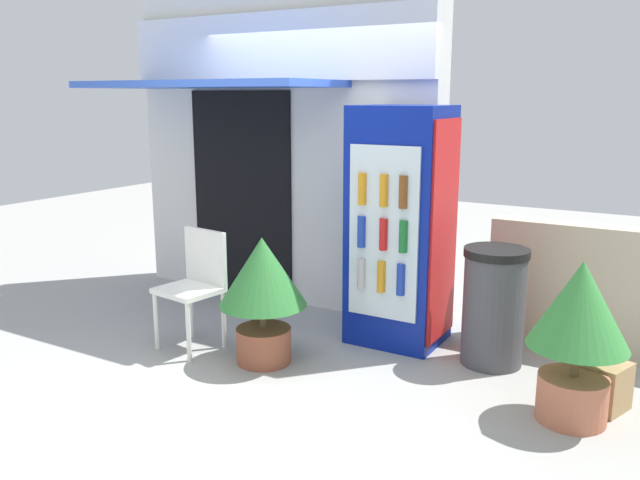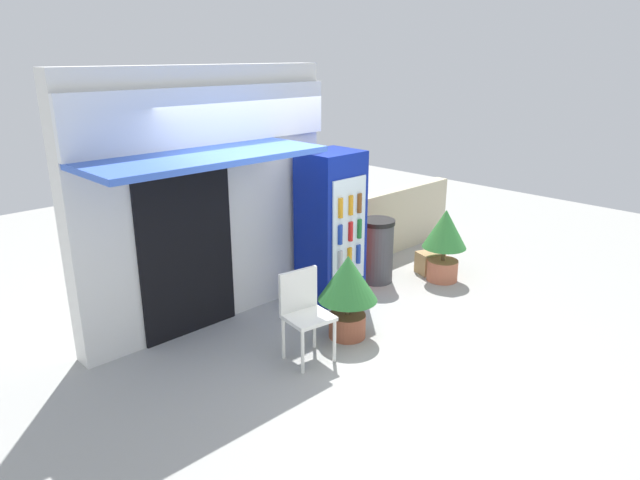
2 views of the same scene
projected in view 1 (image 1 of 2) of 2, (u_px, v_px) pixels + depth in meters
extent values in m
plane|color=#A3A39E|center=(248.00, 353.00, 5.07)|extent=(16.00, 16.00, 0.00)
cube|color=silver|center=(282.00, 150.00, 6.21)|extent=(3.16, 0.28, 2.88)
cube|color=white|center=(270.00, 47.00, 5.86)|extent=(3.16, 0.08, 0.60)
cube|color=blue|center=(206.00, 84.00, 5.75)|extent=(2.38, 0.97, 0.06)
cube|color=black|center=(242.00, 196.00, 6.37)|extent=(1.14, 0.03, 1.99)
cube|color=navy|center=(400.00, 227.00, 5.16)|extent=(0.70, 0.60, 1.88)
cube|color=silver|center=(383.00, 234.00, 4.90)|extent=(0.56, 0.02, 1.31)
cube|color=red|center=(444.00, 231.00, 4.99)|extent=(0.02, 0.54, 1.69)
cylinder|color=#B2B2B7|center=(361.00, 274.00, 5.04)|extent=(0.06, 0.06, 0.24)
cylinder|color=orange|center=(381.00, 277.00, 4.96)|extent=(0.06, 0.06, 0.24)
cylinder|color=#1938A5|center=(401.00, 279.00, 4.88)|extent=(0.06, 0.06, 0.24)
cylinder|color=#1938A5|center=(361.00, 232.00, 4.97)|extent=(0.06, 0.06, 0.24)
cylinder|color=red|center=(383.00, 234.00, 4.88)|extent=(0.06, 0.06, 0.24)
cylinder|color=#196B2D|center=(403.00, 237.00, 4.80)|extent=(0.06, 0.06, 0.24)
cylinder|color=orange|center=(362.00, 189.00, 4.90)|extent=(0.06, 0.06, 0.24)
cylinder|color=orange|center=(384.00, 190.00, 4.81)|extent=(0.06, 0.06, 0.24)
cylinder|color=brown|center=(403.00, 192.00, 4.74)|extent=(0.06, 0.06, 0.24)
cylinder|color=white|center=(156.00, 321.00, 5.11)|extent=(0.04, 0.04, 0.46)
cylinder|color=white|center=(189.00, 332.00, 4.87)|extent=(0.04, 0.04, 0.46)
cylinder|color=white|center=(191.00, 310.00, 5.38)|extent=(0.04, 0.04, 0.46)
cylinder|color=white|center=(224.00, 320.00, 5.14)|extent=(0.04, 0.04, 0.46)
cube|color=white|center=(189.00, 290.00, 5.07)|extent=(0.50, 0.47, 0.04)
cube|color=white|center=(206.00, 256.00, 5.16)|extent=(0.44, 0.11, 0.43)
cylinder|color=#995138|center=(264.00, 345.00, 4.89)|extent=(0.41, 0.41, 0.26)
cylinder|color=brown|center=(263.00, 316.00, 4.84)|extent=(0.05, 0.05, 0.18)
cone|color=#2D7533|center=(262.00, 272.00, 4.76)|extent=(0.65, 0.65, 0.51)
cylinder|color=#BC6B4C|center=(572.00, 398.00, 4.00)|extent=(0.42, 0.42, 0.29)
cylinder|color=brown|center=(575.00, 361.00, 3.95)|extent=(0.05, 0.05, 0.19)
cone|color=#388C3D|center=(580.00, 304.00, 3.87)|extent=(0.60, 0.60, 0.53)
cylinder|color=#47474C|center=(493.00, 311.00, 4.80)|extent=(0.45, 0.45, 0.82)
cylinder|color=black|center=(497.00, 253.00, 4.71)|extent=(0.47, 0.47, 0.06)
cube|color=tan|center=(597.00, 383.00, 4.18)|extent=(0.42, 0.37, 0.31)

